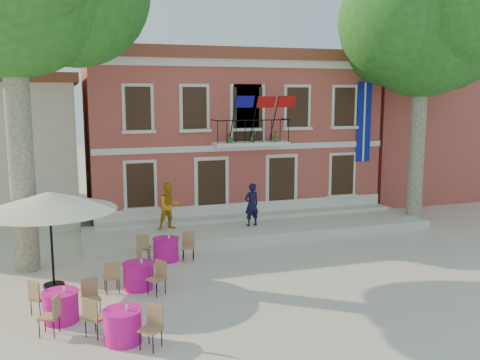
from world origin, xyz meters
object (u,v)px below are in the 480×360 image
patio_umbrella (49,201)px  pedestrian_navy (252,205)px  cafe_table_0 (138,275)px  pedestrian_orange (169,206)px  cafe_table_2 (61,305)px  cafe_table_1 (123,325)px  cafe_table_3 (166,248)px  plane_tree_east (423,31)px

patio_umbrella → pedestrian_navy: (7.50, 4.02, -1.36)m
cafe_table_0 → patio_umbrella: bearing=157.8°
pedestrian_orange → cafe_table_2: pedestrian_orange is taller
cafe_table_1 → cafe_table_3: same height
plane_tree_east → cafe_table_2: 17.84m
cafe_table_1 → cafe_table_3: bearing=70.7°
pedestrian_navy → cafe_table_1: (-5.93, -8.26, -0.75)m
pedestrian_navy → cafe_table_3: pedestrian_navy is taller
cafe_table_2 → cafe_table_1: bearing=-50.2°
patio_umbrella → pedestrian_orange: size_ratio=2.05×
cafe_table_2 → cafe_table_3: same height
cafe_table_1 → cafe_table_2: size_ratio=0.92×
cafe_table_0 → cafe_table_3: (1.23, 2.40, -0.01)m
pedestrian_navy → cafe_table_1: 10.20m
pedestrian_navy → patio_umbrella: bearing=16.2°
plane_tree_east → cafe_table_1: size_ratio=6.50×
cafe_table_2 → cafe_table_3: 5.27m
plane_tree_east → cafe_table_2: (-14.76, -6.39, -7.73)m
cafe_table_1 → pedestrian_orange: bearing=73.0°
pedestrian_orange → cafe_table_2: bearing=-132.3°
cafe_table_3 → cafe_table_0: bearing=-117.2°
cafe_table_1 → cafe_table_2: (-1.34, 1.61, 0.01)m
cafe_table_2 → plane_tree_east: bearing=23.4°
plane_tree_east → pedestrian_navy: 10.25m
pedestrian_navy → pedestrian_orange: 3.29m
patio_umbrella → pedestrian_navy: patio_umbrella is taller
plane_tree_east → cafe_table_1: (-13.42, -8.00, -7.74)m
cafe_table_2 → cafe_table_3: size_ratio=0.94×
pedestrian_navy → cafe_table_2: bearing=30.4°
cafe_table_0 → cafe_table_3: 2.70m
cafe_table_0 → pedestrian_orange: bearing=70.6°
pedestrian_navy → cafe_table_0: 7.21m
plane_tree_east → patio_umbrella: size_ratio=2.92×
patio_umbrella → cafe_table_0: (2.32, -0.95, -2.10)m
pedestrian_navy → cafe_table_0: pedestrian_navy is taller
plane_tree_east → cafe_table_3: size_ratio=5.63×
pedestrian_orange → cafe_table_0: bearing=-122.3°
cafe_table_0 → cafe_table_1: 3.38m
pedestrian_orange → cafe_table_0: size_ratio=0.99×
pedestrian_navy → cafe_table_3: (-3.94, -2.57, -0.75)m
cafe_table_3 → pedestrian_orange: bearing=77.3°
pedestrian_orange → cafe_table_1: pedestrian_orange is taller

